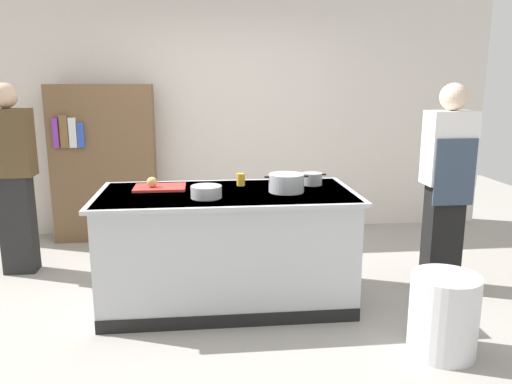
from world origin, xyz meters
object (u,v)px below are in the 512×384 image
onion (152,182)px  bookshelf (104,163)px  sauce_pan (312,179)px  stock_pot (286,183)px  trash_bin (443,314)px  mixing_bowl (206,192)px  person_guest (13,175)px  person_chef (447,182)px  juice_cup (241,180)px

onion → bookshelf: (-0.67, 1.65, -0.11)m
onion → bookshelf: 1.79m
onion → sauce_pan: onion is taller
stock_pot → bookshelf: (-1.71, 1.84, -0.12)m
stock_pot → trash_bin: bearing=-45.3°
onion → mixing_bowl: bearing=-37.8°
onion → bookshelf: bearing=112.2°
mixing_bowl → trash_bin: (1.50, -0.75, -0.68)m
mixing_bowl → person_guest: (-1.71, 1.04, -0.03)m
onion → person_chef: size_ratio=0.05×
juice_cup → stock_pot: bearing=-39.3°
sauce_pan → juice_cup: (-0.58, 0.03, 0.00)m
onion → person_chef: (2.40, -0.04, -0.05)m
person_chef → person_guest: same height
onion → trash_bin: bearing=-29.4°
bookshelf → onion: bearing=-67.8°
juice_cup → trash_bin: bearing=-43.7°
person_chef → bookshelf: size_ratio=1.01×
trash_bin → bookshelf: size_ratio=0.31×
mixing_bowl → person_guest: person_guest is taller
onion → person_guest: person_guest is taller
onion → juice_cup: onion is taller
stock_pot → trash_bin: stock_pot is taller
trash_bin → person_guest: bearing=150.9°
sauce_pan → bookshelf: size_ratio=0.13×
bookshelf → mixing_bowl: bearing=-61.1°
stock_pot → mixing_bowl: size_ratio=1.49×
sauce_pan → juice_cup: same height
sauce_pan → person_chef: 1.12m
sauce_pan → mixing_bowl: bearing=-156.4°
onion → sauce_pan: 1.29m
person_guest → juice_cup: bearing=80.4°
juice_cup → person_guest: (-2.00, 0.63, -0.04)m
person_guest → onion: bearing=69.0°
onion → mixing_bowl: size_ratio=0.36×
onion → person_chef: 2.40m
trash_bin → person_chef: person_chef is taller
juice_cup → person_guest: person_guest is taller
person_chef → mixing_bowl: bearing=89.2°
person_guest → bookshelf: bearing=154.4°
sauce_pan → trash_bin: size_ratio=0.43×
stock_pot → juice_cup: stock_pot is taller
mixing_bowl → person_chef: size_ratio=0.13×
trash_bin → person_guest: size_ratio=0.31×
person_guest → bookshelf: 1.13m
mixing_bowl → stock_pot: bearing=12.6°
mixing_bowl → bookshelf: size_ratio=0.13×
trash_bin → person_guest: (-3.21, 1.79, 0.64)m
trash_bin → person_chef: (0.48, 1.04, 0.65)m
onion → trash_bin: size_ratio=0.15×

